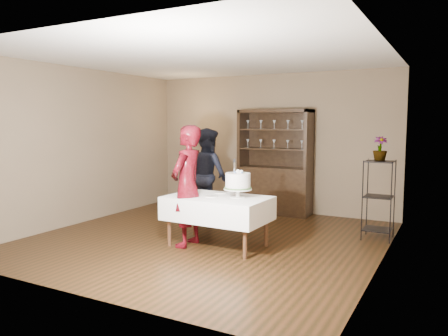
# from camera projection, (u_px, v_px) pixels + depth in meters

# --- Properties ---
(floor) EXTENTS (5.00, 5.00, 0.00)m
(floor) POSITION_uv_depth(u_px,v_px,m) (207.00, 239.00, 6.62)
(floor) COLOR black
(floor) RESTS_ON ground
(ceiling) EXTENTS (5.00, 5.00, 0.00)m
(ceiling) POSITION_uv_depth(u_px,v_px,m) (206.00, 57.00, 6.34)
(ceiling) COLOR silver
(ceiling) RESTS_ON back_wall
(back_wall) EXTENTS (5.00, 0.02, 2.70)m
(back_wall) POSITION_uv_depth(u_px,v_px,m) (270.00, 143.00, 8.67)
(back_wall) COLOR brown
(back_wall) RESTS_ON floor
(wall_left) EXTENTS (0.02, 5.00, 2.70)m
(wall_left) POSITION_uv_depth(u_px,v_px,m) (84.00, 146.00, 7.65)
(wall_left) COLOR brown
(wall_left) RESTS_ON floor
(wall_right) EXTENTS (0.02, 5.00, 2.70)m
(wall_right) POSITION_uv_depth(u_px,v_px,m) (384.00, 156.00, 5.31)
(wall_right) COLOR brown
(wall_right) RESTS_ON floor
(china_hutch) EXTENTS (1.40, 0.48, 2.00)m
(china_hutch) POSITION_uv_depth(u_px,v_px,m) (275.00, 179.00, 8.43)
(china_hutch) COLOR black
(china_hutch) RESTS_ON floor
(plant_etagere) EXTENTS (0.42, 0.42, 1.20)m
(plant_etagere) POSITION_uv_depth(u_px,v_px,m) (379.00, 197.00, 6.54)
(plant_etagere) COLOR black
(plant_etagere) RESTS_ON floor
(cake_table) EXTENTS (1.45, 0.92, 0.71)m
(cake_table) POSITION_uv_depth(u_px,v_px,m) (218.00, 208.00, 6.18)
(cake_table) COLOR white
(cake_table) RESTS_ON floor
(woman) EXTENTS (0.43, 0.64, 1.72)m
(woman) POSITION_uv_depth(u_px,v_px,m) (187.00, 186.00, 6.18)
(woman) COLOR #330407
(woman) RESTS_ON floor
(man) EXTENTS (1.01, 0.93, 1.66)m
(man) POSITION_uv_depth(u_px,v_px,m) (208.00, 175.00, 7.70)
(man) COLOR black
(man) RESTS_ON floor
(cake) EXTENTS (0.46, 0.46, 0.54)m
(cake) POSITION_uv_depth(u_px,v_px,m) (238.00, 182.00, 6.08)
(cake) COLOR silver
(cake) RESTS_ON cake_table
(plate_near) EXTENTS (0.23, 0.23, 0.01)m
(plate_near) POSITION_uv_depth(u_px,v_px,m) (211.00, 196.00, 6.13)
(plate_near) COLOR silver
(plate_near) RESTS_ON cake_table
(plate_far) EXTENTS (0.20, 0.20, 0.01)m
(plate_far) POSITION_uv_depth(u_px,v_px,m) (221.00, 193.00, 6.47)
(plate_far) COLOR silver
(plate_far) RESTS_ON cake_table
(potted_plant) EXTENTS (0.25, 0.25, 0.36)m
(potted_plant) POSITION_uv_depth(u_px,v_px,m) (380.00, 149.00, 6.51)
(potted_plant) COLOR #3C632F
(potted_plant) RESTS_ON plant_etagere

